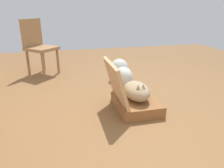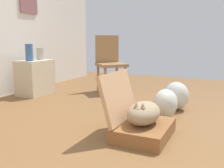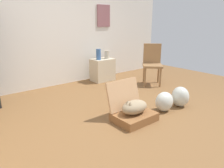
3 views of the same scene
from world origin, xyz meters
name	(u,v)px [view 3 (image 3 of 3)]	position (x,y,z in m)	size (l,w,h in m)	color
ground_plane	(120,115)	(0.00, 0.00, 0.00)	(7.68, 7.68, 0.00)	brown
wall_back	(55,28)	(0.00, 2.26, 1.30)	(6.40, 0.15, 2.60)	silver
suitcase_base	(134,117)	(0.02, -0.30, 0.06)	(0.61, 0.47, 0.13)	brown
suitcase_lid	(123,95)	(0.02, -0.05, 0.35)	(0.61, 0.47, 0.04)	tan
cat	(134,107)	(0.01, -0.30, 0.23)	(0.52, 0.28, 0.22)	#998466
plastic_bag_white	(164,102)	(0.67, -0.34, 0.16)	(0.33, 0.27, 0.33)	silver
plastic_bag_clear	(180,97)	(1.06, -0.39, 0.18)	(0.29, 0.31, 0.36)	silver
side_table	(103,70)	(1.02, 1.85, 0.28)	(0.55, 0.38, 0.55)	beige
vase_tall	(98,54)	(0.88, 1.82, 0.68)	(0.11, 0.11, 0.26)	#38609E
vase_short	(107,54)	(1.15, 1.84, 0.65)	(0.12, 0.12, 0.20)	#B7AD99
chair	(152,63)	(1.75, 0.88, 0.51)	(0.63, 0.63, 0.95)	olive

